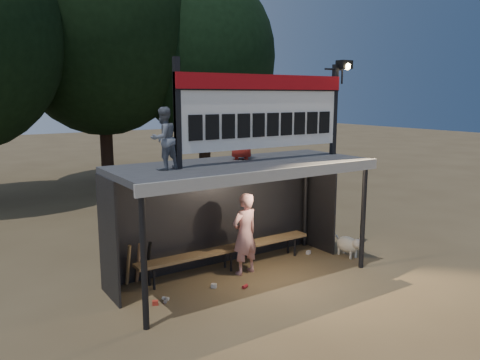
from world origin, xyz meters
The scene contains 12 objects.
ground centered at (0.00, 0.00, 0.00)m, with size 80.00×80.00×0.00m, color brown.
player centered at (0.17, 0.18, 0.83)m, with size 0.61×0.40×1.67m, color silver.
child_a centered at (-1.62, 0.00, 2.85)m, with size 0.52×0.41×1.07m, color slate.
child_b centered at (0.23, 0.40, 2.85)m, with size 0.51×0.33×1.05m, color #A22118.
dugout_shelter centered at (0.00, 0.24, 1.85)m, with size 5.10×2.08×2.32m.
scoreboard_assembly centered at (0.56, -0.01, 3.32)m, with size 4.10×0.27×1.99m.
bench centered at (0.00, 0.55, 0.43)m, with size 4.00×0.35×0.48m.
tree_mid centered at (1.00, 11.50, 6.17)m, with size 7.22×7.22×10.36m.
tree_right centered at (5.00, 10.50, 5.19)m, with size 6.08×6.08×8.72m.
dog centered at (2.69, -0.27, 0.28)m, with size 0.36×0.81×0.49m.
bats centered at (-1.85, 0.82, 0.43)m, with size 0.47×0.32×0.84m.
litter centered at (-0.71, -0.12, 0.04)m, with size 4.10×0.90×0.08m.
Camera 1 is at (-4.89, -7.33, 3.57)m, focal length 35.00 mm.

